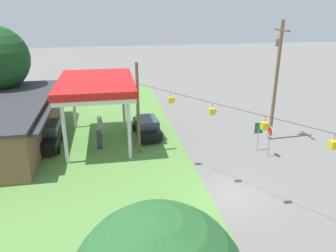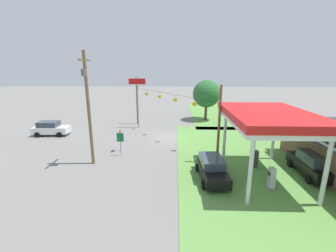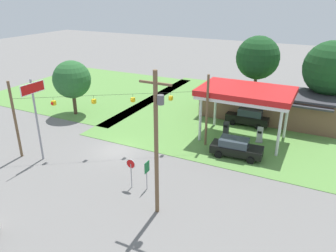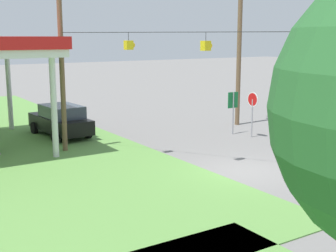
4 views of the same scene
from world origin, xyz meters
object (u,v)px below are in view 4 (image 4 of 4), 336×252
(car_at_pumps_front, at_px, (61,120))
(route_sign, at_px, (233,104))
(stop_sign_roadside, at_px, (252,105))
(utility_pole_main, at_px, (239,34))

(car_at_pumps_front, height_order, route_sign, route_sign)
(stop_sign_roadside, distance_m, route_sign, 1.27)
(car_at_pumps_front, xyz_separation_m, route_sign, (-4.66, -8.46, 0.79))
(route_sign, distance_m, utility_pole_main, 4.93)
(car_at_pumps_front, xyz_separation_m, utility_pole_main, (-2.59, -10.59, 4.73))
(route_sign, bearing_deg, stop_sign_roadside, -164.59)
(stop_sign_roadside, height_order, utility_pole_main, utility_pole_main)
(car_at_pumps_front, distance_m, utility_pole_main, 11.88)
(route_sign, xyz_separation_m, utility_pole_main, (2.07, -2.13, 3.93))
(car_at_pumps_front, height_order, stop_sign_roadside, stop_sign_roadside)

